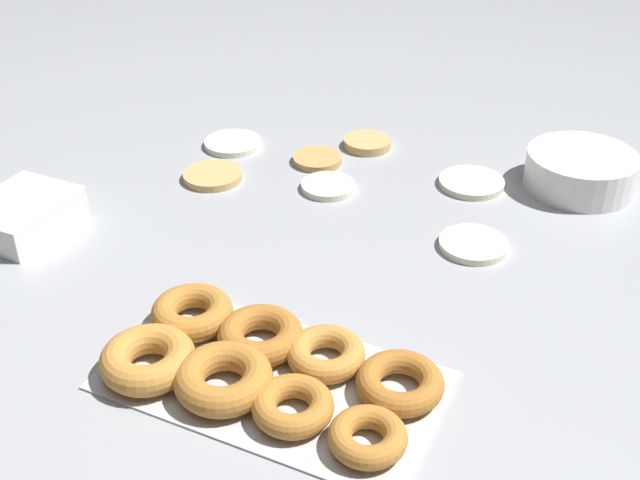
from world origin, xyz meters
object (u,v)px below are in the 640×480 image
pancake_4 (471,183)px  container_stack (22,215)px  pancake_5 (213,176)px  donut_tray (258,366)px  pancake_2 (473,244)px  pancake_6 (367,143)px  pancake_1 (328,186)px  pancake_0 (233,143)px  pancake_3 (317,159)px  batter_bowl (580,171)px

pancake_4 → container_stack: 0.71m
pancake_5 → donut_tray: bearing=-52.2°
pancake_2 → container_stack: container_stack is taller
pancake_5 → pancake_6: size_ratio=1.16×
pancake_2 → container_stack: bearing=-159.2°
pancake_1 → pancake_5: bearing=-165.2°
pancake_6 → donut_tray: size_ratio=0.22×
pancake_2 → donut_tray: bearing=-111.4°
pancake_0 → pancake_3: (0.17, 0.01, 0.00)m
pancake_2 → pancake_6: bearing=137.8°
pancake_1 → batter_bowl: batter_bowl is taller
pancake_2 → pancake_3: same height
pancake_4 → donut_tray: (-0.09, -0.56, 0.01)m
pancake_5 → donut_tray: size_ratio=0.25×
pancake_2 → pancake_4: (-0.06, 0.18, 0.00)m
pancake_1 → pancake_5: 0.20m
batter_bowl → container_stack: 0.88m
pancake_6 → container_stack: (-0.36, -0.48, 0.02)m
pancake_2 → pancake_4: size_ratio=0.93×
pancake_5 → pancake_6: (0.19, 0.22, 0.00)m
container_stack → pancake_1: bearing=40.2°
pancake_1 → batter_bowl: bearing=26.3°
donut_tray → container_stack: 0.50m
pancake_2 → donut_tray: 0.40m
pancake_0 → donut_tray: donut_tray is taller
pancake_5 → batter_bowl: size_ratio=0.55×
pancake_2 → container_stack: (-0.63, -0.24, 0.02)m
pancake_3 → donut_tray: donut_tray is taller
pancake_2 → batter_bowl: (0.10, 0.25, 0.02)m
pancake_5 → container_stack: (-0.17, -0.26, 0.02)m
pancake_3 → donut_tray: (0.17, -0.52, 0.01)m
pancake_1 → pancake_3: (-0.06, 0.08, 0.00)m
container_stack → batter_bowl: bearing=33.7°
pancake_3 → donut_tray: size_ratio=0.22×
batter_bowl → pancake_0: bearing=-169.5°
pancake_1 → pancake_2: bearing=-14.5°
pancake_5 → donut_tray: donut_tray is taller
pancake_1 → pancake_2: same height
pancake_3 → pancake_6: bearing=59.3°
container_stack → pancake_0: bearing=69.7°
pancake_2 → pancake_5: 0.45m
pancake_3 → pancake_4: (0.27, 0.03, -0.00)m
pancake_2 → pancake_6: size_ratio=1.18×
batter_bowl → donut_tray: bearing=-111.9°
pancake_6 → container_stack: bearing=-127.0°
pancake_5 → pancake_6: pancake_6 is taller
pancake_3 → batter_bowl: bearing=13.5°
pancake_4 → donut_tray: bearing=-99.4°
pancake_0 → donut_tray: (0.34, -0.52, 0.01)m
pancake_6 → container_stack: size_ratio=0.55×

